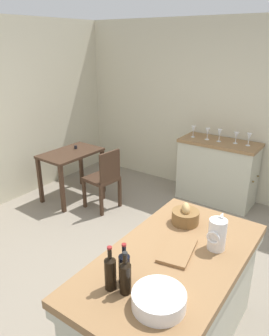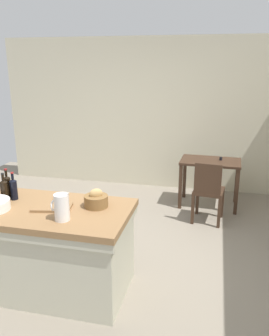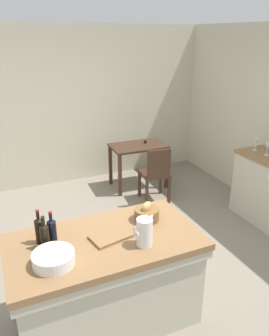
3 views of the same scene
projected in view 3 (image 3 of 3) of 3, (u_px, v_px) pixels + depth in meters
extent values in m
plane|color=gray|center=(117.00, 264.00, 3.81)|extent=(6.76, 6.76, 0.00)
cube|color=beige|center=(59.00, 108.00, 5.53)|extent=(5.32, 0.12, 2.60)
cube|color=olive|center=(104.00, 242.00, 2.78)|extent=(1.61, 0.87, 0.06)
cube|color=#BCBAA3|center=(105.00, 249.00, 2.81)|extent=(1.59, 0.85, 0.08)
cube|color=#BCBAA3|center=(106.00, 283.00, 2.94)|extent=(1.53, 0.79, 0.80)
cube|color=#3D281C|center=(138.00, 146.00, 5.52)|extent=(0.92, 0.59, 0.04)
cube|color=#3D281C|center=(120.00, 176.00, 5.30)|extent=(0.05, 0.05, 0.70)
cube|color=#3D281C|center=(167.00, 168.00, 5.59)|extent=(0.05, 0.05, 0.70)
cube|color=#3D281C|center=(110.00, 165.00, 5.72)|extent=(0.05, 0.05, 0.70)
cube|color=#3D281C|center=(154.00, 159.00, 6.01)|extent=(0.05, 0.05, 0.70)
cylinder|color=black|center=(145.00, 142.00, 5.59)|extent=(0.04, 0.04, 0.05)
cube|color=#3D281C|center=(154.00, 173.00, 5.13)|extent=(0.44, 0.44, 0.04)
cube|color=#3D281C|center=(159.00, 163.00, 4.88)|extent=(0.36, 0.07, 0.42)
cube|color=#3D281C|center=(161.00, 181.00, 5.43)|extent=(0.04, 0.04, 0.43)
cube|color=#3D281C|center=(139.00, 184.00, 5.33)|extent=(0.04, 0.04, 0.43)
cube|color=#3D281C|center=(169.00, 191.00, 5.11)|extent=(0.04, 0.04, 0.43)
cube|color=#3D281C|center=(147.00, 194.00, 5.01)|extent=(0.04, 0.04, 0.43)
cylinder|color=white|center=(144.00, 232.00, 2.65)|extent=(0.13, 0.13, 0.24)
cone|color=white|center=(151.00, 217.00, 2.63)|extent=(0.07, 0.04, 0.06)
torus|color=white|center=(136.00, 233.00, 2.62)|extent=(0.02, 0.10, 0.10)
cylinder|color=white|center=(54.00, 259.00, 2.46)|extent=(0.31, 0.31, 0.10)
cylinder|color=brown|center=(147.00, 214.00, 3.04)|extent=(0.23, 0.23, 0.11)
ellipsoid|color=tan|center=(147.00, 207.00, 3.01)|extent=(0.14, 0.13, 0.10)
cube|color=olive|center=(112.00, 236.00, 2.80)|extent=(0.39, 0.27, 0.02)
cylinder|color=black|center=(52.00, 232.00, 2.70)|extent=(0.07, 0.07, 0.19)
cone|color=black|center=(51.00, 221.00, 2.65)|extent=(0.07, 0.07, 0.02)
cylinder|color=black|center=(50.00, 216.00, 2.64)|extent=(0.03, 0.03, 0.07)
cylinder|color=maroon|center=(50.00, 213.00, 2.63)|extent=(0.03, 0.03, 0.01)
cylinder|color=black|center=(40.00, 232.00, 2.69)|extent=(0.07, 0.07, 0.20)
cone|color=black|center=(38.00, 219.00, 2.65)|extent=(0.07, 0.07, 0.02)
cylinder|color=black|center=(38.00, 214.00, 2.63)|extent=(0.03, 0.03, 0.07)
cylinder|color=maroon|center=(37.00, 211.00, 2.62)|extent=(0.03, 0.03, 0.01)
cylinder|color=black|center=(45.00, 238.00, 2.62)|extent=(0.07, 0.07, 0.20)
cone|color=black|center=(44.00, 226.00, 2.58)|extent=(0.07, 0.07, 0.02)
cylinder|color=black|center=(43.00, 220.00, 2.56)|extent=(0.03, 0.03, 0.07)
cylinder|color=black|center=(43.00, 217.00, 2.55)|extent=(0.03, 0.03, 0.01)
cylinder|color=white|center=(266.00, 155.00, 4.46)|extent=(0.06, 0.06, 0.00)
cylinder|color=white|center=(267.00, 152.00, 4.45)|extent=(0.01, 0.01, 0.07)
cone|color=white|center=(268.00, 147.00, 4.42)|extent=(0.07, 0.07, 0.10)
cylinder|color=white|center=(255.00, 150.00, 4.65)|extent=(0.06, 0.06, 0.00)
cylinder|color=white|center=(255.00, 148.00, 4.64)|extent=(0.01, 0.01, 0.07)
cone|color=white|center=(256.00, 142.00, 4.61)|extent=(0.07, 0.07, 0.10)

